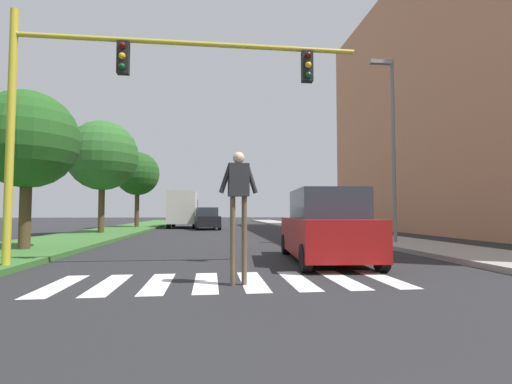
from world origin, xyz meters
TOP-DOWN VIEW (x-y plane):
  - ground_plane at (0.00, 30.00)m, footprint 140.00×140.00m
  - crosswalk at (0.00, 8.43)m, footprint 6.75×2.20m
  - median_strip at (-6.82, 28.00)m, footprint 4.22×64.00m
  - tree_mid at (-6.44, 14.26)m, footprint 3.24×3.24m
  - tree_far at (-6.81, 24.30)m, footprint 4.16×4.16m
  - tree_distant at (-6.41, 33.00)m, footprint 3.59×3.59m
  - sidewalk_right at (7.56, 28.00)m, footprint 3.00×64.00m
  - traffic_light_gantry at (-2.56, 10.31)m, footprint 8.42×0.30m
  - street_lamp_right at (6.97, 15.51)m, footprint 1.02×0.24m
  - pedestrian_performer at (0.15, 8.08)m, footprint 0.75×0.27m
  - suv_crossing at (2.77, 11.09)m, footprint 2.29×4.73m
  - sedan_midblock at (-0.68, 31.06)m, footprint 2.26×4.52m
  - truck_box_delivery at (-2.73, 34.42)m, footprint 2.40×6.20m

SIDE VIEW (x-z plane):
  - ground_plane at x=0.00m, z-range 0.00..0.00m
  - crosswalk at x=0.00m, z-range 0.00..0.01m
  - median_strip at x=-6.82m, z-range 0.00..0.15m
  - sidewalk_right at x=7.56m, z-range 0.00..0.15m
  - sedan_midblock at x=-0.68m, z-range -0.06..1.66m
  - suv_crossing at x=2.77m, z-range -0.05..1.92m
  - truck_box_delivery at x=-2.73m, z-range 0.08..3.18m
  - pedestrian_performer at x=0.15m, z-range 0.42..2.91m
  - tree_mid at x=-6.44m, z-range 1.13..6.38m
  - traffic_light_gantry at x=-2.56m, z-range 1.34..7.34m
  - tree_distant at x=-6.41m, z-range 1.43..7.63m
  - street_lamp_right at x=6.97m, z-range 0.84..8.34m
  - tree_far at x=-6.81m, z-range 1.39..8.06m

